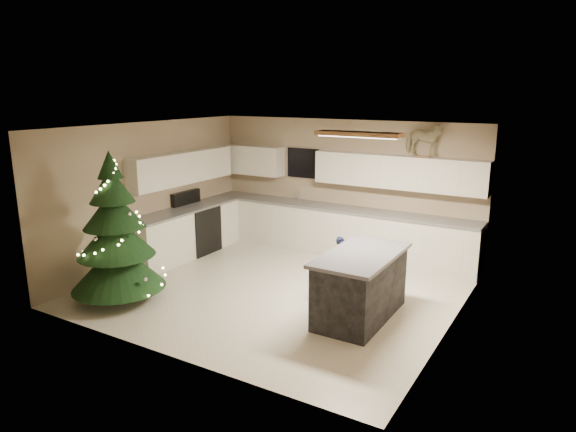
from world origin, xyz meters
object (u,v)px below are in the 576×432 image
object	(u,v)px
toddler	(340,260)
rocking_horse	(424,139)
christmas_tree	(116,241)
island	(360,285)
bar_stool	(333,269)

from	to	relation	value
toddler	rocking_horse	size ratio (longest dim) A/B	1.13
christmas_tree	toddler	size ratio (longest dim) A/B	2.95
island	rocking_horse	size ratio (longest dim) A/B	2.44
toddler	christmas_tree	bearing A→B (deg)	-165.59
bar_stool	christmas_tree	distance (m)	3.30
island	christmas_tree	xyz separation A→B (m)	(-3.41, -1.31, 0.47)
bar_stool	rocking_horse	size ratio (longest dim) A/B	0.96
christmas_tree	bar_stool	bearing A→B (deg)	30.52
bar_stool	rocking_horse	distance (m)	2.96
bar_stool	rocking_horse	world-z (taller)	rocking_horse
rocking_horse	toddler	bearing A→B (deg)	152.67
toddler	rocking_horse	xyz separation A→B (m)	(0.85, 1.50, 1.92)
island	rocking_horse	bearing A→B (deg)	89.60
island	toddler	bearing A→B (deg)	126.80
island	toddler	distance (m)	1.38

